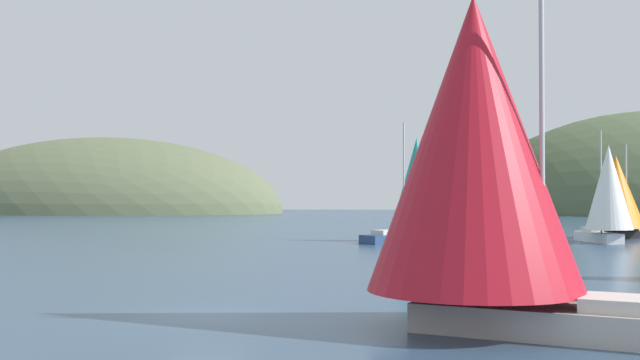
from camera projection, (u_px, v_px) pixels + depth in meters
The scene contains 7 objects.
ground_plane at pixel (207, 316), 23.70m from camera, with size 360.00×360.00×0.00m, color #2D4760.
headland_left at pixel (102, 213), 162.99m from camera, with size 77.44×44.00×32.20m, color #5B6647.
sailboat_orange_sail at pixel (617, 194), 66.39m from camera, with size 8.19×7.63×8.25m.
sailboat_crimson_sail at pixel (480, 152), 21.17m from camera, with size 10.74×7.78×10.13m.
sailboat_white_mainsail at pixel (608, 191), 59.52m from camera, with size 4.18×6.92×8.90m.
sailboat_teal_sail at pixel (415, 187), 61.79m from camera, with size 7.53×7.33×9.57m.
channel_buoy at pixel (443, 278), 31.30m from camera, with size 1.10×1.10×2.64m.
Camera 1 is at (5.59, -23.38, 3.73)m, focal length 43.02 mm.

